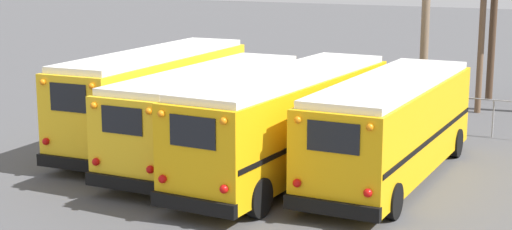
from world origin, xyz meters
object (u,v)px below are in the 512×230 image
school_bus_1 (209,112)px  school_bus_2 (288,120)px  school_bus_3 (392,125)px  school_bus_0 (155,95)px  utility_pole (426,12)px

school_bus_1 → school_bus_2: school_bus_2 is taller
school_bus_1 → school_bus_3: bearing=8.7°
school_bus_0 → utility_pole: size_ratio=1.17×
school_bus_2 → utility_pole: utility_pole is taller
utility_pole → school_bus_0: bearing=-130.2°
school_bus_0 → school_bus_2: (5.79, -1.38, -0.06)m
school_bus_0 → school_bus_1: bearing=-22.7°
utility_pole → school_bus_3: bearing=-80.0°
school_bus_3 → school_bus_0: bearing=177.9°
school_bus_1 → utility_pole: utility_pole is taller
school_bus_0 → school_bus_3: bearing=-2.1°
school_bus_1 → school_bus_3: 5.86m
school_bus_2 → utility_pole: (1.36, 9.82, 2.65)m
school_bus_1 → utility_pole: bearing=66.2°
school_bus_0 → school_bus_2: size_ratio=0.94×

